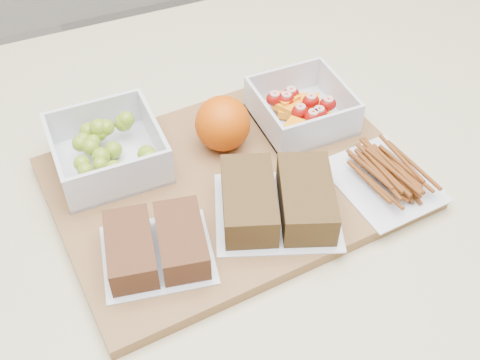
{
  "coord_description": "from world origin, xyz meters",
  "views": [
    {
      "loc": [
        -0.19,
        -0.45,
        1.44
      ],
      "look_at": [
        0.0,
        0.0,
        0.93
      ],
      "focal_mm": 45.0,
      "sensor_mm": 36.0,
      "label": 1
    }
  ],
  "objects_px": {
    "cutting_board": "(233,183)",
    "fruit_container": "(301,109)",
    "sandwich_bag_center": "(278,200)",
    "pretzel_bag": "(384,173)",
    "sandwich_bag_left": "(156,245)",
    "orange": "(223,123)",
    "grape_container": "(109,149)"
  },
  "relations": [
    {
      "from": "grape_container",
      "to": "sandwich_bag_left",
      "type": "bearing_deg",
      "value": -86.84
    },
    {
      "from": "fruit_container",
      "to": "orange",
      "type": "bearing_deg",
      "value": -178.76
    },
    {
      "from": "fruit_container",
      "to": "sandwich_bag_left",
      "type": "bearing_deg",
      "value": -150.63
    },
    {
      "from": "grape_container",
      "to": "pretzel_bag",
      "type": "distance_m",
      "value": 0.33
    },
    {
      "from": "cutting_board",
      "to": "fruit_container",
      "type": "relative_size",
      "value": 3.64
    },
    {
      "from": "sandwich_bag_center",
      "to": "pretzel_bag",
      "type": "xyz_separation_m",
      "value": [
        0.14,
        -0.01,
        -0.01
      ]
    },
    {
      "from": "grape_container",
      "to": "orange",
      "type": "height_order",
      "value": "orange"
    },
    {
      "from": "cutting_board",
      "to": "pretzel_bag",
      "type": "height_order",
      "value": "pretzel_bag"
    },
    {
      "from": "orange",
      "to": "sandwich_bag_center",
      "type": "height_order",
      "value": "orange"
    },
    {
      "from": "pretzel_bag",
      "to": "sandwich_bag_left",
      "type": "bearing_deg",
      "value": 179.41
    },
    {
      "from": "sandwich_bag_center",
      "to": "grape_container",
      "type": "bearing_deg",
      "value": 134.75
    },
    {
      "from": "fruit_container",
      "to": "pretzel_bag",
      "type": "xyz_separation_m",
      "value": [
        0.04,
        -0.14,
        -0.0
      ]
    },
    {
      "from": "cutting_board",
      "to": "orange",
      "type": "xyz_separation_m",
      "value": [
        0.01,
        0.06,
        0.04
      ]
    },
    {
      "from": "sandwich_bag_left",
      "to": "pretzel_bag",
      "type": "bearing_deg",
      "value": -0.59
    },
    {
      "from": "orange",
      "to": "sandwich_bag_center",
      "type": "bearing_deg",
      "value": -84.39
    },
    {
      "from": "cutting_board",
      "to": "fruit_container",
      "type": "height_order",
      "value": "fruit_container"
    },
    {
      "from": "fruit_container",
      "to": "sandwich_bag_center",
      "type": "bearing_deg",
      "value": -126.71
    },
    {
      "from": "sandwich_bag_center",
      "to": "pretzel_bag",
      "type": "relative_size",
      "value": 1.26
    },
    {
      "from": "grape_container",
      "to": "orange",
      "type": "bearing_deg",
      "value": -9.73
    },
    {
      "from": "fruit_container",
      "to": "pretzel_bag",
      "type": "relative_size",
      "value": 0.83
    },
    {
      "from": "fruit_container",
      "to": "sandwich_bag_left",
      "type": "distance_m",
      "value": 0.28
    },
    {
      "from": "fruit_container",
      "to": "grape_container",
      "type": "bearing_deg",
      "value": 175.09
    },
    {
      "from": "cutting_board",
      "to": "pretzel_bag",
      "type": "bearing_deg",
      "value": -29.77
    },
    {
      "from": "cutting_board",
      "to": "pretzel_bag",
      "type": "relative_size",
      "value": 3.02
    },
    {
      "from": "sandwich_bag_left",
      "to": "sandwich_bag_center",
      "type": "xyz_separation_m",
      "value": [
        0.14,
        0.0,
        0.0
      ]
    },
    {
      "from": "grape_container",
      "to": "pretzel_bag",
      "type": "relative_size",
      "value": 0.91
    },
    {
      "from": "orange",
      "to": "pretzel_bag",
      "type": "relative_size",
      "value": 0.5
    },
    {
      "from": "cutting_board",
      "to": "grape_container",
      "type": "xyz_separation_m",
      "value": [
        -0.13,
        0.08,
        0.03
      ]
    },
    {
      "from": "cutting_board",
      "to": "sandwich_bag_left",
      "type": "distance_m",
      "value": 0.14
    },
    {
      "from": "orange",
      "to": "pretzel_bag",
      "type": "distance_m",
      "value": 0.21
    },
    {
      "from": "grape_container",
      "to": "sandwich_bag_left",
      "type": "relative_size",
      "value": 0.95
    },
    {
      "from": "cutting_board",
      "to": "sandwich_bag_center",
      "type": "height_order",
      "value": "sandwich_bag_center"
    }
  ]
}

